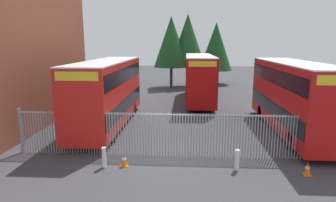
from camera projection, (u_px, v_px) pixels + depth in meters
The scene contains 12 objects.
ground_plane at pixel (171, 116), 22.31m from camera, with size 100.00×100.00×0.00m, color #3D3D42.
palisade_fence at pixel (167, 133), 14.24m from camera, with size 15.12×0.14×2.35m.
double_decker_bus_near_gate at pixel (293, 95), 17.82m from camera, with size 2.54×10.81×4.42m.
double_decker_bus_behind_fence_left at pixel (108, 91), 19.32m from camera, with size 2.54×10.81×4.42m.
double_decker_bus_behind_fence_right at pixel (199, 76), 27.47m from camera, with size 2.54×10.81×4.42m.
bollard_near_left at pixel (104, 157), 13.04m from camera, with size 0.20×0.20×0.95m, color silver.
bollard_center_front at pixel (237, 160), 12.75m from camera, with size 0.20×0.20×0.95m, color silver.
traffic_cone_by_gate at pixel (124, 160), 13.20m from camera, with size 0.34×0.34×0.59m.
traffic_cone_mid_forecourt at pixel (307, 169), 12.28m from camera, with size 0.34×0.34×0.59m.
tree_tall_back at pixel (216, 47), 38.87m from camera, with size 4.46×4.46×8.27m.
tree_short_side at pixel (188, 40), 36.34m from camera, with size 4.43×4.43×9.14m.
tree_mid_row at pixel (171, 42), 35.70m from camera, with size 4.36×4.36×8.82m.
Camera 1 is at (1.13, -13.61, 5.56)m, focal length 30.84 mm.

